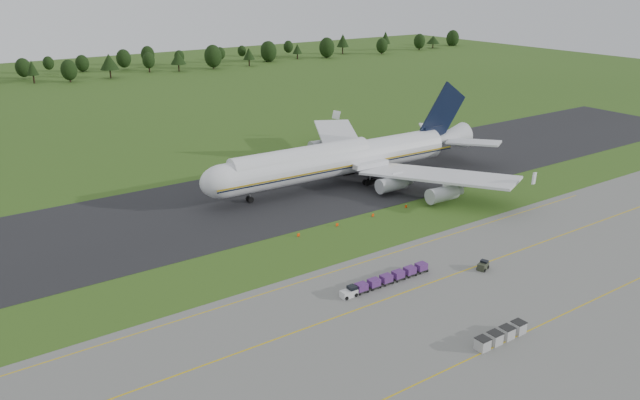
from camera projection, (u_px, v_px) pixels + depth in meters
ground at (330, 243)px, 114.06m from camera, size 600.00×600.00×0.00m
apron at (470, 323)px, 87.74m from camera, size 300.00×52.00×0.06m
taxiway at (256, 200)px, 135.72m from camera, size 300.00×40.00×0.08m
apron_markings at (434, 303)px, 93.16m from camera, size 300.00×30.20×0.01m
tree_line at (60, 67)px, 284.59m from camera, size 531.88×21.52×11.96m
aircraft at (343, 158)px, 144.69m from camera, size 74.64×73.03×21.04m
baggage_train at (385, 280)px, 98.46m from camera, size 17.23×1.56×1.50m
utility_cart at (483, 266)px, 103.49m from camera, size 2.41×1.89×1.16m
uld_row at (501, 335)px, 83.23m from camera, size 8.89×1.69×1.67m
edge_markers at (355, 220)px, 123.89m from camera, size 27.40×0.30×0.60m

